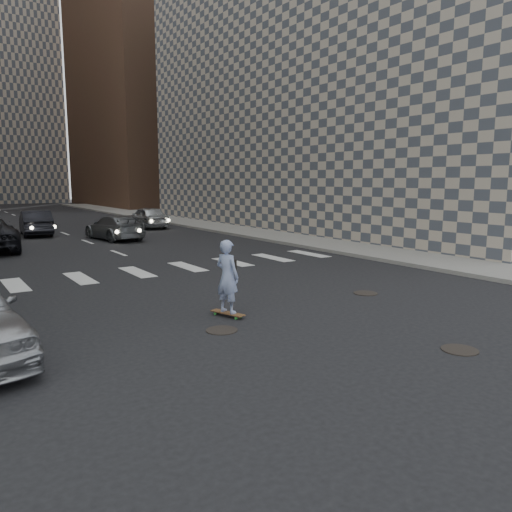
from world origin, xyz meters
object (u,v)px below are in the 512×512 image
(traffic_car_d, at_px, (147,217))
(traffic_car_e, at_px, (36,223))
(traffic_car_b, at_px, (114,227))
(skateboarder, at_px, (227,277))

(traffic_car_d, bearing_deg, traffic_car_e, 4.92)
(traffic_car_b, distance_m, traffic_car_d, 6.75)
(skateboarder, xyz_separation_m, traffic_car_d, (6.95, 22.51, -0.25))
(traffic_car_e, bearing_deg, traffic_car_d, -169.89)
(traffic_car_d, bearing_deg, traffic_car_b, 52.91)
(skateboarder, height_order, traffic_car_b, skateboarder)
(traffic_car_b, xyz_separation_m, traffic_car_e, (-3.22, 4.75, 0.07))
(traffic_car_d, xyz_separation_m, traffic_car_e, (-7.28, -0.63, 0.01))
(traffic_car_d, distance_m, traffic_car_e, 7.31)
(skateboarder, bearing_deg, traffic_car_b, 62.37)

